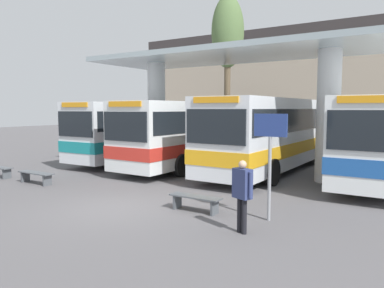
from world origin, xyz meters
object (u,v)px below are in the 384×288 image
waiting_bench_mid_platform (36,175)px  poplar_tree_behind_left (228,35)px  transit_bus_center_bay (200,130)px  transit_bus_far_right_bay (384,134)px  transit_bus_right_bay (275,131)px  waiting_bench_near_pillar (195,200)px  transit_bus_left_bay (145,128)px  pedestrian_waiting (242,189)px  parked_car_street (234,130)px  info_sign_platform (270,145)px

waiting_bench_mid_platform → poplar_tree_behind_left: bearing=86.3°
transit_bus_center_bay → transit_bus_far_right_bay: bearing=-174.3°
transit_bus_right_bay → poplar_tree_behind_left: bearing=-46.8°
waiting_bench_near_pillar → poplar_tree_behind_left: 17.83m
transit_bus_far_right_bay → poplar_tree_behind_left: (-10.55, 5.97, 6.15)m
transit_bus_left_bay → poplar_tree_behind_left: size_ratio=0.98×
waiting_bench_near_pillar → poplar_tree_behind_left: poplar_tree_behind_left is taller
transit_bus_center_bay → pedestrian_waiting: bearing=127.1°
transit_bus_center_bay → parked_car_street: bearing=-70.0°
parked_car_street → transit_bus_left_bay: bearing=-88.2°
transit_bus_left_bay → transit_bus_center_bay: transit_bus_center_bay is taller
parked_car_street → poplar_tree_behind_left: bearing=-71.2°
transit_bus_left_bay → poplar_tree_behind_left: bearing=-107.1°
transit_bus_left_bay → info_sign_platform: (10.56, -7.60, 0.19)m
transit_bus_far_right_bay → info_sign_platform: 8.61m
waiting_bench_mid_platform → transit_bus_left_bay: bearing=96.8°
parked_car_street → waiting_bench_near_pillar: bearing=-70.3°
transit_bus_center_bay → transit_bus_right_bay: bearing=-173.9°
transit_bus_center_bay → waiting_bench_mid_platform: transit_bus_center_bay is taller
poplar_tree_behind_left → parked_car_street: poplar_tree_behind_left is taller
transit_bus_left_bay → waiting_bench_near_pillar: 11.67m
waiting_bench_mid_platform → info_sign_platform: (9.61, 0.32, 1.70)m
info_sign_platform → pedestrian_waiting: info_sign_platform is taller
waiting_bench_mid_platform → waiting_bench_near_pillar: bearing=0.0°
poplar_tree_behind_left → transit_bus_right_bay: bearing=-47.3°
transit_bus_left_bay → transit_bus_right_bay: bearing=-178.4°
transit_bus_right_bay → transit_bus_center_bay: bearing=6.0°
waiting_bench_near_pillar → waiting_bench_mid_platform: bearing=180.0°
transit_bus_right_bay → pedestrian_waiting: size_ratio=6.68×
transit_bus_left_bay → waiting_bench_near_pillar: (8.44, -7.92, -1.51)m
transit_bus_center_bay → poplar_tree_behind_left: bearing=-74.0°
transit_bus_far_right_bay → waiting_bench_mid_platform: (-11.50, -8.72, -1.56)m
transit_bus_center_bay → parked_car_street: (-5.21, 14.76, -0.87)m
transit_bus_center_bay → parked_car_street: size_ratio=2.45×
poplar_tree_behind_left → pedestrian_waiting: bearing=-61.6°
waiting_bench_mid_platform → pedestrian_waiting: size_ratio=1.00×
info_sign_platform → parked_car_street: size_ratio=0.61×
transit_bus_right_bay → parked_car_street: transit_bus_right_bay is taller
pedestrian_waiting → poplar_tree_behind_left: size_ratio=0.16×
transit_bus_far_right_bay → waiting_bench_mid_platform: 14.52m
waiting_bench_near_pillar → waiting_bench_mid_platform: 7.49m
waiting_bench_mid_platform → parked_car_street: size_ratio=0.37×
transit_bus_far_right_bay → parked_car_street: bearing=-45.6°
waiting_bench_near_pillar → pedestrian_waiting: (1.95, -1.00, 0.74)m
parked_car_street → transit_bus_far_right_bay: bearing=-49.0°
transit_bus_right_bay → info_sign_platform: bearing=109.7°
transit_bus_right_bay → waiting_bench_mid_platform: size_ratio=6.70×
transit_bus_center_bay → parked_car_street: 15.68m
transit_bus_left_bay → info_sign_platform: 13.01m
transit_bus_right_bay → info_sign_platform: size_ratio=4.13×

